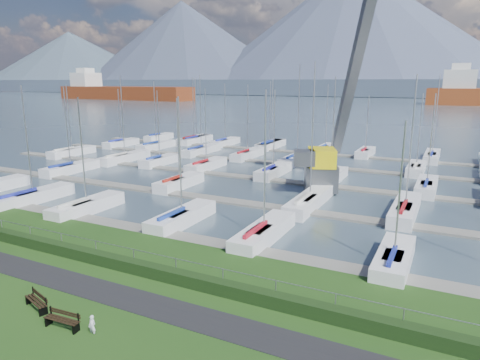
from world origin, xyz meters
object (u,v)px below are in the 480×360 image
Objects in this scene: person at (92,323)px; bench_right at (63,320)px; crane at (330,136)px; bench_left at (37,301)px.

bench_right is at bearing -169.02° from person.
bench_right is 0.08× the size of crane.
crane is (2.09, 30.93, 4.82)m from person.
crane reaches higher than person.
crane reaches higher than bench_right.
crane is at bearing 79.37° from bench_right.
person reaches higher than bench_right.
person is (3.97, -0.36, 0.09)m from bench_left.
bench_left is 0.08× the size of crane.
bench_left is 1.01× the size of bench_right.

